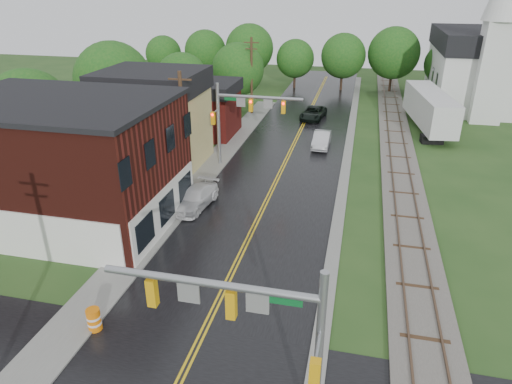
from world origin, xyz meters
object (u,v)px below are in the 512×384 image
(tree_left_b, at_px, (114,82))
(semi_trailer, at_px, (430,108))
(church, at_px, (480,61))
(traffic_signal_near, at_px, (254,321))
(brick_building, at_px, (63,162))
(utility_pole_c, at_px, (252,75))
(traffic_signal_far, at_px, (242,111))
(construction_barrel, at_px, (94,320))
(sedan_silver, at_px, (322,140))
(pickup_white, at_px, (195,198))
(tree_left_a, at_px, (31,113))
(suv_dark, at_px, (313,113))
(utility_pole_b, at_px, (183,128))
(tree_left_e, at_px, (239,71))
(tree_left_c, at_px, (183,81))

(tree_left_b, relative_size, semi_trailer, 0.73)
(church, relative_size, traffic_signal_near, 2.72)
(traffic_signal_near, bearing_deg, brick_building, 140.83)
(church, distance_m, utility_pole_c, 28.54)
(traffic_signal_far, bearing_deg, construction_barrel, -94.05)
(traffic_signal_near, relative_size, traffic_signal_far, 1.00)
(sedan_silver, xyz_separation_m, pickup_white, (-7.54, -15.20, -0.03))
(traffic_signal_near, distance_m, tree_left_a, 30.66)
(suv_dark, height_order, sedan_silver, sedan_silver)
(utility_pole_b, distance_m, semi_trailer, 28.73)
(tree_left_e, height_order, construction_barrel, tree_left_e)
(tree_left_a, distance_m, tree_left_b, 10.22)
(tree_left_e, distance_m, construction_barrel, 40.95)
(brick_building, distance_m, tree_left_b, 17.80)
(tree_left_a, height_order, construction_barrel, tree_left_a)
(tree_left_a, bearing_deg, pickup_white, -12.62)
(church, distance_m, semi_trailer, 13.67)
(brick_building, xyz_separation_m, semi_trailer, (25.93, 27.25, -1.76))
(utility_pole_c, bearing_deg, sedan_silver, -47.10)
(pickup_white, bearing_deg, tree_left_a, 174.56)
(traffic_signal_far, distance_m, semi_trailer, 22.92)
(utility_pole_c, height_order, sedan_silver, utility_pole_c)
(tree_left_c, xyz_separation_m, semi_trailer, (27.29, 2.35, -2.12))
(traffic_signal_far, xyz_separation_m, semi_trailer, (16.91, 15.25, -2.58))
(suv_dark, relative_size, sedan_silver, 1.15)
(suv_dark, bearing_deg, sedan_silver, -71.17)
(traffic_signal_near, xyz_separation_m, utility_pole_c, (-10.27, 42.00, -0.25))
(tree_left_e, xyz_separation_m, sedan_silver, (11.59, -12.16, -4.08))
(utility_pole_b, height_order, pickup_white, utility_pole_b)
(church, bearing_deg, semi_trailer, -119.71)
(utility_pole_c, distance_m, suv_dark, 8.61)
(tree_left_c, xyz_separation_m, suv_dark, (14.65, 3.56, -3.80))
(construction_barrel, bearing_deg, utility_pole_b, 96.17)
(church, distance_m, tree_left_c, 36.59)
(brick_building, relative_size, tree_left_e, 1.75)
(brick_building, bearing_deg, traffic_signal_far, 53.08)
(tree_left_b, height_order, sedan_silver, tree_left_b)
(brick_building, height_order, tree_left_b, tree_left_b)
(traffic_signal_far, height_order, suv_dark, traffic_signal_far)
(church, relative_size, tree_left_c, 2.61)
(utility_pole_c, height_order, construction_barrel, utility_pole_c)
(tree_left_a, height_order, suv_dark, tree_left_a)
(tree_left_e, xyz_separation_m, semi_trailer, (22.29, -3.65, -2.42))
(utility_pole_b, height_order, tree_left_a, utility_pole_b)
(church, distance_m, suv_dark, 22.37)
(tree_left_b, distance_m, sedan_silver, 21.26)
(church, height_order, tree_left_c, church)
(traffic_signal_far, relative_size, semi_trailer, 0.55)
(tree_left_e, bearing_deg, traffic_signal_far, -74.11)
(tree_left_a, distance_m, tree_left_e, 26.40)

